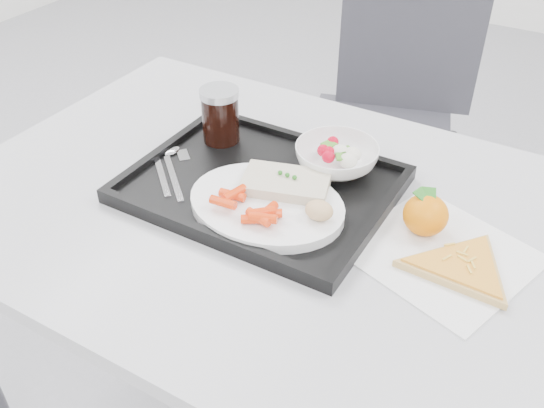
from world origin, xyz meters
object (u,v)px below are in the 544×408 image
object	(u,v)px
salad_bowl	(337,157)
pizza_slice	(462,267)
table	(287,238)
tangerine	(426,215)
chair	(391,101)
cola_glass	(220,114)
dinner_plate	(267,205)
tray	(261,186)

from	to	relation	value
salad_bowl	pizza_slice	world-z (taller)	salad_bowl
table	tangerine	xyz separation A→B (m)	(0.22, 0.06, 0.10)
chair	cola_glass	size ratio (longest dim) A/B	8.61
cola_glass	chair	bearing A→B (deg)	83.47
chair	tangerine	size ratio (longest dim) A/B	11.70
table	pizza_slice	distance (m)	0.31
dinner_plate	table	bearing A→B (deg)	61.38
pizza_slice	chair	bearing A→B (deg)	116.08
dinner_plate	cola_glass	distance (m)	0.25
tray	dinner_plate	world-z (taller)	dinner_plate
salad_bowl	cola_glass	distance (m)	0.24
tangerine	cola_glass	bearing A→B (deg)	172.49
salad_bowl	pizza_slice	size ratio (longest dim) A/B	0.56
cola_glass	pizza_slice	size ratio (longest dim) A/B	0.40
tangerine	table	bearing A→B (deg)	-165.67
tray	salad_bowl	bearing A→B (deg)	49.94
tray	dinner_plate	distance (m)	0.08
chair	cola_glass	world-z (taller)	chair
tray	tangerine	bearing A→B (deg)	6.64
salad_bowl	tangerine	bearing A→B (deg)	-21.76
cola_glass	tangerine	distance (m)	0.44
table	chair	distance (m)	0.89
table	chair	size ratio (longest dim) A/B	1.29
tray	dinner_plate	bearing A→B (deg)	-51.89
salad_bowl	pizza_slice	bearing A→B (deg)	-27.08
chair	cola_glass	bearing A→B (deg)	-96.53
dinner_plate	tangerine	bearing A→B (deg)	21.09
salad_bowl	tangerine	size ratio (longest dim) A/B	1.91
cola_glass	tangerine	world-z (taller)	cola_glass
chair	pizza_slice	world-z (taller)	chair
pizza_slice	tangerine	bearing A→B (deg)	142.11
tray	tangerine	distance (m)	0.29
chair	cola_glass	xyz separation A→B (m)	(-0.09, -0.76, 0.28)
tray	cola_glass	distance (m)	0.18
chair	tray	xyz separation A→B (m)	(0.06, -0.85, 0.22)
tray	salad_bowl	xyz separation A→B (m)	(0.09, 0.11, 0.03)
tray	cola_glass	world-z (taller)	cola_glass
table	tangerine	bearing A→B (deg)	14.33
salad_bowl	pizza_slice	xyz separation A→B (m)	(0.28, -0.14, -0.03)
table	cola_glass	xyz separation A→B (m)	(-0.21, 0.11, 0.14)
tray	pizza_slice	bearing A→B (deg)	-4.65
table	salad_bowl	xyz separation A→B (m)	(0.03, 0.13, 0.11)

